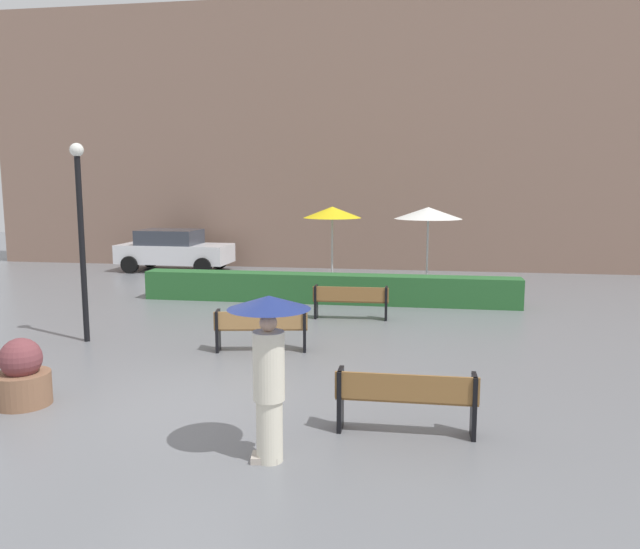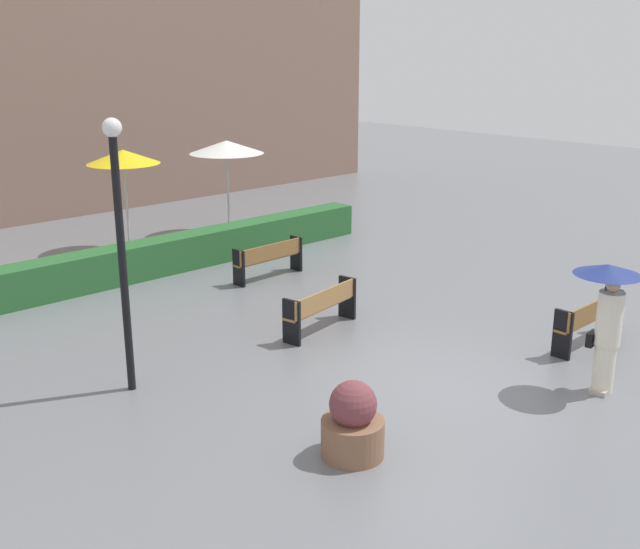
# 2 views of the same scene
# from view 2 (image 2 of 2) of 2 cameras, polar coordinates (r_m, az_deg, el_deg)

# --- Properties ---
(ground_plane) EXTENTS (60.00, 60.00, 0.00)m
(ground_plane) POSITION_cam_2_polar(r_m,az_deg,el_deg) (12.07, 9.24, -8.42)
(ground_plane) COLOR slate
(bench_back_row) EXTENTS (1.86, 0.42, 0.82)m
(bench_back_row) POSITION_cam_2_polar(r_m,az_deg,el_deg) (17.28, -3.80, 1.30)
(bench_back_row) COLOR olive
(bench_back_row) RESTS_ON ground
(bench_mid_center) EXTENTS (1.87, 0.68, 0.83)m
(bench_mid_center) POSITION_cam_2_polar(r_m,az_deg,el_deg) (14.05, 0.18, -2.32)
(bench_mid_center) COLOR #9E7242
(bench_mid_center) RESTS_ON ground
(bench_near_right) EXTENTS (1.88, 0.35, 0.85)m
(bench_near_right) POSITION_cam_2_polar(r_m,az_deg,el_deg) (14.19, 19.56, -3.04)
(bench_near_right) COLOR olive
(bench_near_right) RESTS_ON ground
(pedestrian_with_umbrella) EXTENTS (1.00, 1.00, 2.01)m
(pedestrian_with_umbrella) POSITION_cam_2_polar(r_m,az_deg,el_deg) (12.14, 20.68, -2.47)
(pedestrian_with_umbrella) COLOR silver
(pedestrian_with_umbrella) RESTS_ON ground
(planter_pot) EXTENTS (0.82, 0.82, 1.03)m
(planter_pot) POSITION_cam_2_polar(r_m,az_deg,el_deg) (9.96, 2.47, -11.10)
(planter_pot) COLOR brown
(planter_pot) RESTS_ON ground
(lamp_post) EXTENTS (0.28, 0.28, 4.13)m
(lamp_post) POSITION_cam_2_polar(r_m,az_deg,el_deg) (11.46, -14.73, 3.21)
(lamp_post) COLOR black
(lamp_post) RESTS_ON ground
(patio_umbrella_yellow) EXTENTS (1.82, 1.82, 2.59)m
(patio_umbrella_yellow) POSITION_cam_2_polar(r_m,az_deg,el_deg) (19.86, -14.50, 8.50)
(patio_umbrella_yellow) COLOR silver
(patio_umbrella_yellow) RESTS_ON ground
(patio_umbrella_white) EXTENTS (2.03, 2.03, 2.61)m
(patio_umbrella_white) POSITION_cam_2_polar(r_m,az_deg,el_deg) (21.16, -7.00, 9.42)
(patio_umbrella_white) COLOR silver
(patio_umbrella_white) RESTS_ON ground
(hedge_strip) EXTENTS (10.51, 0.70, 0.81)m
(hedge_strip) POSITION_cam_2_polar(r_m,az_deg,el_deg) (18.40, -9.97, 1.76)
(hedge_strip) COLOR #28602D
(hedge_strip) RESTS_ON ground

